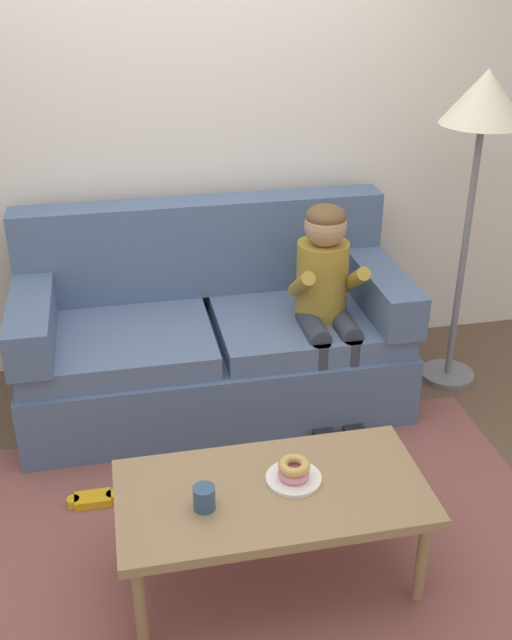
% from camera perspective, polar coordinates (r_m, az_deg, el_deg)
% --- Properties ---
extents(ground, '(10.00, 10.00, 0.00)m').
position_cam_1_polar(ground, '(3.44, -1.61, -13.41)').
color(ground, brown).
extents(wall_back, '(8.00, 0.10, 2.80)m').
position_cam_1_polar(wall_back, '(4.08, -5.49, 15.28)').
color(wall_back, silver).
rests_on(wall_back, ground).
extents(area_rug, '(2.62, 1.60, 0.01)m').
position_cam_1_polar(area_rug, '(3.25, -0.79, -16.15)').
color(area_rug, brown).
rests_on(area_rug, ground).
extents(couch, '(1.96, 0.90, 1.02)m').
position_cam_1_polar(couch, '(3.94, -3.41, -1.31)').
color(couch, slate).
rests_on(couch, ground).
extents(coffee_table, '(1.15, 0.58, 0.43)m').
position_cam_1_polar(coffee_table, '(2.84, 1.25, -13.46)').
color(coffee_table, '#937551').
rests_on(coffee_table, ground).
extents(person_child, '(0.34, 0.58, 1.10)m').
position_cam_1_polar(person_child, '(3.72, 5.39, 2.17)').
color(person_child, olive).
rests_on(person_child, ground).
extents(plate, '(0.21, 0.21, 0.01)m').
position_cam_1_polar(plate, '(2.85, 2.90, -12.02)').
color(plate, white).
rests_on(plate, coffee_table).
extents(donut, '(0.17, 0.17, 0.04)m').
position_cam_1_polar(donut, '(2.83, 2.91, -11.63)').
color(donut, pink).
rests_on(donut, plate).
extents(donut_second, '(0.17, 0.17, 0.04)m').
position_cam_1_polar(donut_second, '(2.81, 2.93, -11.06)').
color(donut_second, tan).
rests_on(donut_second, donut).
extents(mug, '(0.08, 0.08, 0.09)m').
position_cam_1_polar(mug, '(2.71, -3.99, -13.43)').
color(mug, '#334C72').
rests_on(mug, coffee_table).
extents(toy_controller, '(0.23, 0.09, 0.05)m').
position_cam_1_polar(toy_controller, '(3.46, -12.37, -13.34)').
color(toy_controller, gold).
rests_on(toy_controller, ground).
extents(floor_lamp, '(0.42, 0.42, 1.69)m').
position_cam_1_polar(floor_lamp, '(3.88, 16.94, 14.41)').
color(floor_lamp, slate).
rests_on(floor_lamp, ground).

